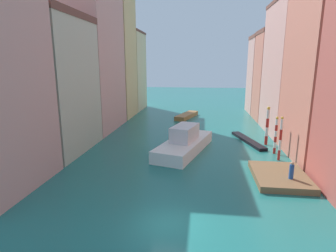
% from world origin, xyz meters
% --- Properties ---
extents(ground_plane, '(154.00, 154.00, 0.00)m').
position_xyz_m(ground_plane, '(0.00, 24.50, 0.00)').
color(ground_plane, '#1E6B66').
extents(building_left_1, '(6.82, 10.33, 15.00)m').
position_xyz_m(building_left_1, '(-14.37, 13.33, 7.51)').
color(building_left_1, '#BCB299').
rests_on(building_left_1, ground).
extents(building_left_2, '(6.82, 11.63, 20.59)m').
position_xyz_m(building_left_2, '(-14.37, 24.25, 10.31)').
color(building_left_2, tan).
rests_on(building_left_2, ground).
extents(building_left_3, '(6.82, 8.03, 22.03)m').
position_xyz_m(building_left_3, '(-14.37, 34.40, 11.03)').
color(building_left_3, '#DBB77A').
rests_on(building_left_3, ground).
extents(building_left_4, '(6.82, 8.96, 16.32)m').
position_xyz_m(building_left_4, '(-14.37, 43.03, 8.17)').
color(building_left_4, beige).
rests_on(building_left_4, ground).
extents(building_right_1, '(6.82, 9.89, 20.73)m').
position_xyz_m(building_right_1, '(14.37, 14.55, 10.37)').
color(building_right_1, '#C6705B').
rests_on(building_right_1, ground).
extents(building_right_2, '(6.82, 11.48, 18.08)m').
position_xyz_m(building_right_2, '(14.37, 25.15, 9.05)').
color(building_right_2, tan).
rests_on(building_right_2, ground).
extents(building_right_3, '(6.82, 7.36, 15.24)m').
position_xyz_m(building_right_3, '(14.37, 34.74, 7.63)').
color(building_right_3, '#C6705B').
rests_on(building_right_3, ground).
extents(building_right_4, '(6.82, 7.48, 15.12)m').
position_xyz_m(building_right_4, '(14.37, 42.40, 7.57)').
color(building_right_4, tan).
rests_on(building_right_4, ground).
extents(waterfront_dock, '(4.35, 5.89, 0.53)m').
position_xyz_m(waterfront_dock, '(8.56, 8.00, 0.26)').
color(waterfront_dock, brown).
rests_on(waterfront_dock, ground).
extents(person_on_dock, '(0.36, 0.36, 1.46)m').
position_xyz_m(person_on_dock, '(9.13, 6.95, 1.20)').
color(person_on_dock, '#234C93').
rests_on(person_on_dock, waterfront_dock).
extents(mooring_pole_0, '(0.27, 0.27, 4.55)m').
position_xyz_m(mooring_pole_0, '(9.74, 12.94, 2.32)').
color(mooring_pole_0, red).
rests_on(mooring_pole_0, ground).
extents(mooring_pole_1, '(0.31, 0.31, 4.14)m').
position_xyz_m(mooring_pole_1, '(9.85, 15.15, 2.11)').
color(mooring_pole_1, red).
rests_on(mooring_pole_1, ground).
extents(mooring_pole_2, '(0.38, 0.38, 4.70)m').
position_xyz_m(mooring_pole_2, '(9.67, 18.51, 2.41)').
color(mooring_pole_2, red).
rests_on(mooring_pole_2, ground).
extents(vaporetto_white, '(6.37, 11.23, 2.98)m').
position_xyz_m(vaporetto_white, '(-0.05, 14.70, 0.99)').
color(vaporetto_white, white).
rests_on(vaporetto_white, ground).
extents(gondola_black, '(3.30, 8.03, 0.35)m').
position_xyz_m(gondola_black, '(7.68, 19.53, 0.18)').
color(gondola_black, black).
rests_on(gondola_black, ground).
extents(motorboat_0, '(4.02, 7.71, 0.73)m').
position_xyz_m(motorboat_0, '(-0.98, 34.64, 0.37)').
color(motorboat_0, olive).
rests_on(motorboat_0, ground).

